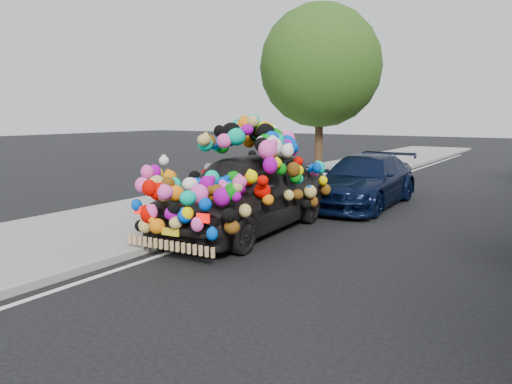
# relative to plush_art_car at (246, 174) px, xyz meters

# --- Properties ---
(ground) EXTENTS (100.00, 100.00, 0.00)m
(ground) POSITION_rel_plush_art_car_xyz_m (1.80, -2.00, -1.18)
(ground) COLOR black
(ground) RESTS_ON ground
(sidewalk) EXTENTS (4.00, 60.00, 0.12)m
(sidewalk) POSITION_rel_plush_art_car_xyz_m (-2.50, -2.00, -1.12)
(sidewalk) COLOR gray
(sidewalk) RESTS_ON ground
(kerb) EXTENTS (0.15, 60.00, 0.13)m
(kerb) POSITION_rel_plush_art_car_xyz_m (-0.55, -2.00, -1.12)
(kerb) COLOR gray
(kerb) RESTS_ON ground
(tree_near_sidewalk) EXTENTS (4.20, 4.20, 6.13)m
(tree_near_sidewalk) POSITION_rel_plush_art_car_xyz_m (-2.00, 7.50, 2.84)
(tree_near_sidewalk) COLOR #332114
(tree_near_sidewalk) RESTS_ON ground
(plush_art_car) EXTENTS (2.57, 5.14, 2.29)m
(plush_art_car) POSITION_rel_plush_art_car_xyz_m (0.00, 0.00, 0.00)
(plush_art_car) COLOR black
(plush_art_car) RESTS_ON ground
(navy_sedan) EXTENTS (1.97, 4.62, 1.33)m
(navy_sedan) POSITION_rel_plush_art_car_xyz_m (0.98, 4.08, -0.52)
(navy_sedan) COLOR black
(navy_sedan) RESTS_ON ground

